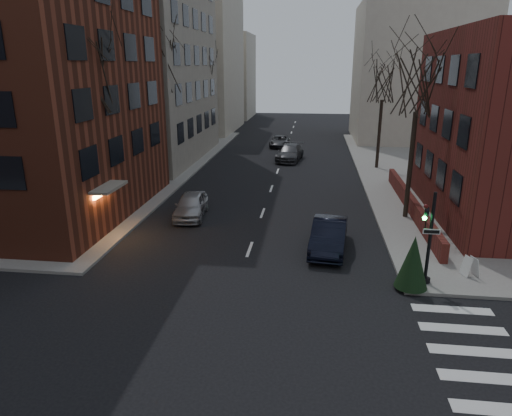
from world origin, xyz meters
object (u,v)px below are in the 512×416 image
at_px(tree_right_a, 419,83).
at_px(car_lane_silver, 191,205).
at_px(streetlamp_near, 155,135).
at_px(streetlamp_far, 214,109).
at_px(car_lane_far, 280,141).
at_px(sandwich_board, 470,266).
at_px(tree_right_b, 383,82).
at_px(parked_sedan, 329,235).
at_px(traffic_signal, 428,244).
at_px(tree_left_b, 161,66).
at_px(tree_left_a, 87,76).
at_px(tree_left_c, 204,74).
at_px(evergreen_shrub, 413,262).
at_px(car_lane_gray, 290,153).

xyz_separation_m(tree_right_a, car_lane_silver, (-13.11, -1.26, -7.28)).
height_order(streetlamp_near, streetlamp_far, same).
height_order(car_lane_far, sandwich_board, car_lane_far).
height_order(tree_right_b, parked_sedan, tree_right_b).
bearing_deg(traffic_signal, tree_left_b, 134.54).
bearing_deg(traffic_signal, tree_left_a, 163.35).
bearing_deg(tree_right_a, tree_left_b, 155.56).
distance_m(tree_left_c, evergreen_shrub, 36.02).
bearing_deg(tree_left_b, tree_right_a, -24.44).
bearing_deg(tree_right_a, streetlamp_far, 125.31).
bearing_deg(tree_right_a, car_lane_gray, 115.41).
xyz_separation_m(car_lane_gray, car_lane_far, (-1.60, 7.75, -0.15)).
bearing_deg(tree_left_c, car_lane_gray, -28.27).
distance_m(sandwich_board, evergreen_shrub, 3.19).
bearing_deg(evergreen_shrub, tree_left_c, 117.08).
height_order(tree_left_c, tree_right_a, same).
bearing_deg(parked_sedan, car_lane_far, 104.88).
bearing_deg(sandwich_board, traffic_signal, -175.22).
relative_size(tree_left_a, streetlamp_far, 1.63).
bearing_deg(streetlamp_far, parked_sedan, -67.59).
relative_size(tree_right_a, car_lane_silver, 2.22).
xyz_separation_m(tree_right_b, streetlamp_near, (-17.00, -10.00, -3.35)).
distance_m(tree_left_a, tree_right_b, 25.19).
bearing_deg(car_lane_gray, car_lane_silver, -97.87).
bearing_deg(tree_right_a, evergreen_shrub, -98.94).
bearing_deg(parked_sedan, sandwich_board, -16.64).
relative_size(traffic_signal, parked_sedan, 0.84).
xyz_separation_m(parked_sedan, car_lane_gray, (-3.20, 22.42, -0.02)).
bearing_deg(tree_right_a, car_lane_far, 111.33).
distance_m(tree_right_a, car_lane_far, 27.41).
xyz_separation_m(tree_left_a, streetlamp_far, (0.60, 28.00, -4.23)).
distance_m(tree_left_c, sandwich_board, 36.31).
height_order(tree_left_b, streetlamp_far, tree_left_b).
distance_m(tree_left_b, sandwich_board, 26.18).
bearing_deg(streetlamp_far, evergreen_shrub, -65.16).
xyz_separation_m(traffic_signal, tree_left_b, (-16.74, 17.01, 7.00)).
relative_size(tree_right_a, tree_right_b, 1.06).
distance_m(streetlamp_far, sandwich_board, 37.13).
xyz_separation_m(streetlamp_far, sandwich_board, (18.29, -32.10, -3.64)).
bearing_deg(tree_right_a, car_lane_silver, -174.50).
bearing_deg(traffic_signal, tree_left_c, 118.36).
bearing_deg(evergreen_shrub, car_lane_far, 103.38).
bearing_deg(streetlamp_far, tree_right_b, -30.47).
bearing_deg(tree_right_a, parked_sedan, -130.70).
relative_size(tree_right_a, streetlamp_near, 1.55).
relative_size(streetlamp_near, car_lane_gray, 1.19).
bearing_deg(streetlamp_near, evergreen_shrub, -41.04).
distance_m(parked_sedan, car_lane_gray, 22.65).
bearing_deg(evergreen_shrub, tree_right_a, 81.06).
xyz_separation_m(tree_left_a, evergreen_shrub, (16.11, -5.50, -7.19)).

